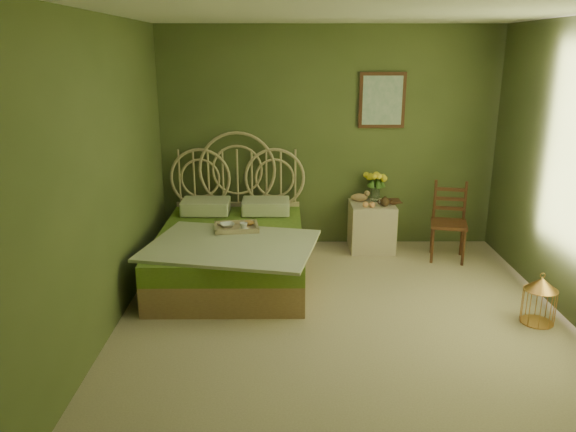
{
  "coord_description": "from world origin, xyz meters",
  "views": [
    {
      "loc": [
        -0.53,
        -4.41,
        2.31
      ],
      "look_at": [
        -0.49,
        1.0,
        0.71
      ],
      "focal_mm": 35.0,
      "sensor_mm": 36.0,
      "label": 1
    }
  ],
  "objects_px": {
    "nightstand": "(372,220)",
    "chair": "(447,216)",
    "birdcage": "(539,301)",
    "bed": "(232,248)"
  },
  "relations": [
    {
      "from": "nightstand",
      "to": "chair",
      "type": "bearing_deg",
      "value": -18.91
    },
    {
      "from": "nightstand",
      "to": "birdcage",
      "type": "relative_size",
      "value": 2.34
    },
    {
      "from": "nightstand",
      "to": "birdcage",
      "type": "distance_m",
      "value": 2.27
    },
    {
      "from": "bed",
      "to": "nightstand",
      "type": "relative_size",
      "value": 2.24
    },
    {
      "from": "chair",
      "to": "birdcage",
      "type": "distance_m",
      "value": 1.72
    },
    {
      "from": "bed",
      "to": "chair",
      "type": "distance_m",
      "value": 2.48
    },
    {
      "from": "nightstand",
      "to": "chair",
      "type": "distance_m",
      "value": 0.87
    },
    {
      "from": "bed",
      "to": "chair",
      "type": "xyz_separation_m",
      "value": [
        2.42,
        0.52,
        0.19
      ]
    },
    {
      "from": "bed",
      "to": "birdcage",
      "type": "bearing_deg",
      "value": -22.15
    },
    {
      "from": "nightstand",
      "to": "chair",
      "type": "relative_size",
      "value": 1.13
    }
  ]
}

